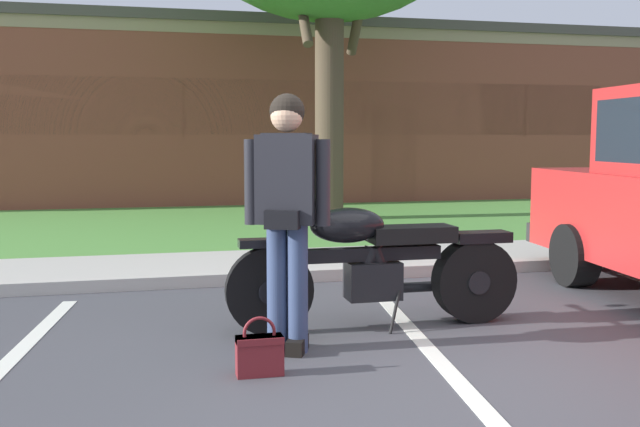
{
  "coord_description": "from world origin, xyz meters",
  "views": [
    {
      "loc": [
        -1.66,
        -4.11,
        1.42
      ],
      "look_at": [
        -0.4,
        1.15,
        0.85
      ],
      "focal_mm": 40.5,
      "sensor_mm": 36.0,
      "label": 1
    }
  ],
  "objects_px": {
    "rider_person": "(287,203)",
    "handbag": "(260,352)",
    "hedge_center_left": "(245,174)",
    "brick_building": "(173,118)",
    "hedge_left": "(58,176)",
    "hedge_center_right": "(411,172)",
    "motorcycle": "(385,263)"
  },
  "relations": [
    {
      "from": "handbag",
      "to": "hedge_left",
      "type": "distance_m",
      "value": 11.33
    },
    {
      "from": "handbag",
      "to": "hedge_center_left",
      "type": "xyz_separation_m",
      "value": [
        1.39,
        11.07,
        0.51
      ]
    },
    {
      "from": "hedge_center_left",
      "to": "rider_person",
      "type": "bearing_deg",
      "value": -96.1
    },
    {
      "from": "hedge_left",
      "to": "brick_building",
      "type": "height_order",
      "value": "brick_building"
    },
    {
      "from": "handbag",
      "to": "rider_person",
      "type": "bearing_deg",
      "value": 59.77
    },
    {
      "from": "motorcycle",
      "to": "hedge_center_right",
      "type": "xyz_separation_m",
      "value": [
        4.05,
        10.18,
        0.16
      ]
    },
    {
      "from": "hedge_center_right",
      "to": "hedge_left",
      "type": "bearing_deg",
      "value": 180.0
    },
    {
      "from": "rider_person",
      "to": "brick_building",
      "type": "xyz_separation_m",
      "value": [
        -0.14,
        15.82,
        0.95
      ]
    },
    {
      "from": "brick_building",
      "to": "hedge_left",
      "type": "bearing_deg",
      "value": -115.43
    },
    {
      "from": "rider_person",
      "to": "hedge_center_right",
      "type": "bearing_deg",
      "value": 65.33
    },
    {
      "from": "handbag",
      "to": "brick_building",
      "type": "relative_size",
      "value": 0.02
    },
    {
      "from": "motorcycle",
      "to": "brick_building",
      "type": "height_order",
      "value": "brick_building"
    },
    {
      "from": "brick_building",
      "to": "hedge_center_left",
      "type": "bearing_deg",
      "value": -76.16
    },
    {
      "from": "hedge_left",
      "to": "hedge_center_left",
      "type": "bearing_deg",
      "value": -0.0
    },
    {
      "from": "brick_building",
      "to": "motorcycle",
      "type": "bearing_deg",
      "value": -86.36
    },
    {
      "from": "rider_person",
      "to": "handbag",
      "type": "bearing_deg",
      "value": -120.23
    },
    {
      "from": "rider_person",
      "to": "brick_building",
      "type": "bearing_deg",
      "value": 90.52
    },
    {
      "from": "hedge_center_left",
      "to": "hedge_left",
      "type": "bearing_deg",
      "value": 180.0
    },
    {
      "from": "hedge_left",
      "to": "hedge_center_left",
      "type": "relative_size",
      "value": 1.08
    },
    {
      "from": "rider_person",
      "to": "hedge_center_left",
      "type": "relative_size",
      "value": 0.55
    },
    {
      "from": "hedge_left",
      "to": "brick_building",
      "type": "bearing_deg",
      "value": 64.57
    },
    {
      "from": "rider_person",
      "to": "hedge_center_left",
      "type": "bearing_deg",
      "value": 83.9
    },
    {
      "from": "rider_person",
      "to": "hedge_center_right",
      "type": "relative_size",
      "value": 0.51
    },
    {
      "from": "motorcycle",
      "to": "brick_building",
      "type": "xyz_separation_m",
      "value": [
        -0.98,
        15.37,
        1.46
      ]
    },
    {
      "from": "handbag",
      "to": "brick_building",
      "type": "xyz_separation_m",
      "value": [
        0.11,
        16.26,
        1.8
      ]
    },
    {
      "from": "hedge_left",
      "to": "rider_person",
      "type": "bearing_deg",
      "value": -76.2
    },
    {
      "from": "handbag",
      "to": "hedge_left",
      "type": "xyz_separation_m",
      "value": [
        -2.35,
        11.07,
        0.51
      ]
    },
    {
      "from": "motorcycle",
      "to": "hedge_center_right",
      "type": "distance_m",
      "value": 10.95
    },
    {
      "from": "handbag",
      "to": "hedge_center_left",
      "type": "bearing_deg",
      "value": 82.84
    },
    {
      "from": "motorcycle",
      "to": "hedge_center_left",
      "type": "bearing_deg",
      "value": 88.31
    },
    {
      "from": "hedge_center_right",
      "to": "brick_building",
      "type": "height_order",
      "value": "brick_building"
    },
    {
      "from": "hedge_left",
      "to": "brick_building",
      "type": "xyz_separation_m",
      "value": [
        2.47,
        5.19,
        1.29
      ]
    }
  ]
}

